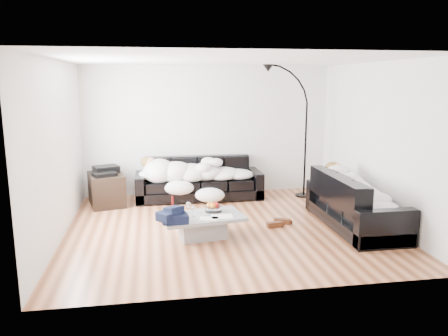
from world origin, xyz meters
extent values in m
plane|color=brown|center=(0.00, 0.00, 0.00)|extent=(5.00, 5.00, 0.00)
cube|color=silver|center=(0.00, 2.25, 1.30)|extent=(5.00, 0.02, 2.60)
cube|color=silver|center=(-2.50, 0.00, 1.30)|extent=(0.02, 4.50, 2.60)
cube|color=silver|center=(2.50, 0.00, 1.30)|extent=(0.02, 4.50, 2.60)
plane|color=white|center=(0.00, 0.00, 2.60)|extent=(5.00, 5.00, 0.00)
cube|color=black|center=(-0.26, 1.79, 0.40)|extent=(2.46, 0.85, 0.80)
cube|color=black|center=(2.02, -0.31, 0.42)|extent=(0.89, 2.08, 0.84)
ellipsoid|color=#0D6050|center=(1.96, 0.33, 0.72)|extent=(0.42, 0.38, 0.20)
cube|color=#939699|center=(-0.45, -0.44, 0.17)|extent=(1.29, 0.88, 0.35)
cylinder|color=white|center=(-0.26, -0.28, 0.43)|extent=(0.29, 0.29, 0.16)
cylinder|color=white|center=(-0.64, -0.30, 0.43)|extent=(0.09, 0.09, 0.17)
cylinder|color=white|center=(-0.75, -0.45, 0.43)|extent=(0.08, 0.08, 0.16)
cylinder|color=white|center=(-0.58, -0.46, 0.42)|extent=(0.08, 0.08, 0.16)
cylinder|color=maroon|center=(-0.87, -0.23, 0.48)|extent=(0.06, 0.06, 0.26)
cylinder|color=maroon|center=(-0.86, -0.18, 0.47)|extent=(0.06, 0.06, 0.24)
cube|color=silver|center=(-0.17, -0.54, 0.35)|extent=(0.32, 0.25, 0.01)
cube|color=silver|center=(-0.37, -0.62, 0.35)|extent=(0.30, 0.24, 0.01)
cube|color=black|center=(-2.02, 1.65, 0.30)|extent=(0.77, 0.97, 0.59)
cube|color=black|center=(-2.02, 1.65, 0.66)|extent=(0.54, 0.48, 0.13)
camera|label=1|loc=(-1.14, -6.57, 2.29)|focal=35.00mm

